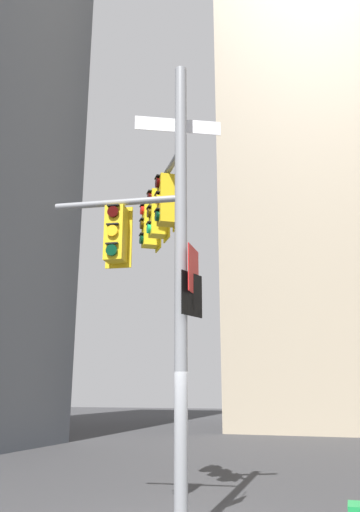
{
  "coord_description": "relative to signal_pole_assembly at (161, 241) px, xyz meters",
  "views": [
    {
      "loc": [
        2.6,
        -7.71,
        2.19
      ],
      "look_at": [
        -0.16,
        0.43,
        4.55
      ],
      "focal_mm": 34.74,
      "sensor_mm": 36.0,
      "label": 1
    }
  ],
  "objects": [
    {
      "name": "building_mid_block",
      "position": [
        3.77,
        26.54,
        16.71
      ],
      "size": [
        14.92,
        14.92,
        43.28
      ],
      "primitive_type": "cube",
      "color": "tan",
      "rests_on": "ground"
    },
    {
      "name": "signal_pole_assembly",
      "position": [
        0.0,
        0.0,
        0.0
      ],
      "size": [
        2.91,
        2.89,
        8.11
      ],
      "color": "gray",
      "rests_on": "ground"
    }
  ]
}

